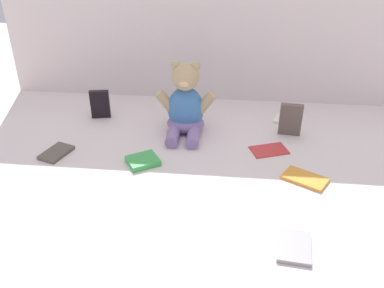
{
  "coord_description": "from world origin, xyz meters",
  "views": [
    {
      "loc": [
        0.1,
        -1.32,
        0.82
      ],
      "look_at": [
        -0.02,
        -0.1,
        0.1
      ],
      "focal_mm": 40.95,
      "sensor_mm": 36.0,
      "label": 1
    }
  ],
  "objects_px": {
    "book_case_3": "(305,179)",
    "book_case_7": "(56,153)",
    "teddy_bear": "(185,107)",
    "book_case_1": "(287,120)",
    "book_case_0": "(100,104)",
    "book_case_4": "(269,150)",
    "book_case_2": "(143,161)",
    "book_case_5": "(294,247)",
    "book_case_6": "(290,120)"
  },
  "relations": [
    {
      "from": "book_case_0",
      "to": "book_case_7",
      "type": "height_order",
      "value": "book_case_0"
    },
    {
      "from": "book_case_6",
      "to": "book_case_7",
      "type": "bearing_deg",
      "value": -159.64
    },
    {
      "from": "book_case_2",
      "to": "book_case_4",
      "type": "bearing_deg",
      "value": -105.69
    },
    {
      "from": "book_case_0",
      "to": "book_case_5",
      "type": "height_order",
      "value": "book_case_0"
    },
    {
      "from": "book_case_3",
      "to": "book_case_2",
      "type": "bearing_deg",
      "value": 115.06
    },
    {
      "from": "book_case_0",
      "to": "book_case_2",
      "type": "height_order",
      "value": "book_case_0"
    },
    {
      "from": "teddy_bear",
      "to": "book_case_4",
      "type": "relative_size",
      "value": 2.19
    },
    {
      "from": "book_case_1",
      "to": "book_case_7",
      "type": "distance_m",
      "value": 0.9
    },
    {
      "from": "book_case_0",
      "to": "book_case_1",
      "type": "distance_m",
      "value": 0.76
    },
    {
      "from": "teddy_bear",
      "to": "book_case_2",
      "type": "relative_size",
      "value": 2.76
    },
    {
      "from": "teddy_bear",
      "to": "book_case_3",
      "type": "distance_m",
      "value": 0.52
    },
    {
      "from": "book_case_2",
      "to": "book_case_6",
      "type": "xyz_separation_m",
      "value": [
        0.52,
        0.26,
        0.06
      ]
    },
    {
      "from": "book_case_2",
      "to": "book_case_5",
      "type": "bearing_deg",
      "value": -159.41
    },
    {
      "from": "book_case_4",
      "to": "book_case_6",
      "type": "relative_size",
      "value": 0.98
    },
    {
      "from": "book_case_5",
      "to": "book_case_7",
      "type": "height_order",
      "value": "book_case_7"
    },
    {
      "from": "teddy_bear",
      "to": "book_case_5",
      "type": "relative_size",
      "value": 2.27
    },
    {
      "from": "book_case_6",
      "to": "teddy_bear",
      "type": "bearing_deg",
      "value": -173.29
    },
    {
      "from": "teddy_bear",
      "to": "book_case_5",
      "type": "height_order",
      "value": "teddy_bear"
    },
    {
      "from": "book_case_7",
      "to": "book_case_0",
      "type": "bearing_deg",
      "value": 94.69
    },
    {
      "from": "teddy_bear",
      "to": "book_case_5",
      "type": "distance_m",
      "value": 0.71
    },
    {
      "from": "book_case_3",
      "to": "book_case_6",
      "type": "bearing_deg",
      "value": 34.69
    },
    {
      "from": "book_case_1",
      "to": "book_case_6",
      "type": "distance_m",
      "value": 0.13
    },
    {
      "from": "teddy_bear",
      "to": "book_case_2",
      "type": "xyz_separation_m",
      "value": [
        -0.12,
        -0.24,
        -0.09
      ]
    },
    {
      "from": "book_case_0",
      "to": "book_case_4",
      "type": "distance_m",
      "value": 0.71
    },
    {
      "from": "book_case_3",
      "to": "book_case_5",
      "type": "distance_m",
      "value": 0.33
    },
    {
      "from": "book_case_2",
      "to": "book_case_1",
      "type": "bearing_deg",
      "value": -86.64
    },
    {
      "from": "book_case_3",
      "to": "book_case_7",
      "type": "relative_size",
      "value": 1.18
    },
    {
      "from": "teddy_bear",
      "to": "book_case_6",
      "type": "relative_size",
      "value": 2.15
    },
    {
      "from": "book_case_7",
      "to": "teddy_bear",
      "type": "bearing_deg",
      "value": 45.84
    },
    {
      "from": "teddy_bear",
      "to": "book_case_7",
      "type": "distance_m",
      "value": 0.5
    },
    {
      "from": "book_case_6",
      "to": "book_case_3",
      "type": "bearing_deg",
      "value": -80.01
    },
    {
      "from": "book_case_1",
      "to": "book_case_7",
      "type": "xyz_separation_m",
      "value": [
        -0.84,
        -0.34,
        0.0
      ]
    },
    {
      "from": "book_case_0",
      "to": "book_case_2",
      "type": "bearing_deg",
      "value": -64.56
    },
    {
      "from": "book_case_2",
      "to": "book_case_5",
      "type": "relative_size",
      "value": 0.82
    },
    {
      "from": "teddy_bear",
      "to": "book_case_0",
      "type": "xyz_separation_m",
      "value": [
        -0.36,
        0.08,
        -0.04
      ]
    },
    {
      "from": "teddy_bear",
      "to": "book_case_1",
      "type": "height_order",
      "value": "teddy_bear"
    },
    {
      "from": "teddy_bear",
      "to": "book_case_6",
      "type": "bearing_deg",
      "value": 1.36
    },
    {
      "from": "book_case_4",
      "to": "book_case_3",
      "type": "bearing_deg",
      "value": -168.77
    },
    {
      "from": "book_case_0",
      "to": "book_case_1",
      "type": "relative_size",
      "value": 1.28
    },
    {
      "from": "book_case_1",
      "to": "book_case_2",
      "type": "xyz_separation_m",
      "value": [
        -0.52,
        -0.37,
        0.0
      ]
    },
    {
      "from": "book_case_0",
      "to": "teddy_bear",
      "type": "bearing_deg",
      "value": -23.78
    },
    {
      "from": "book_case_3",
      "to": "book_case_6",
      "type": "distance_m",
      "value": 0.31
    },
    {
      "from": "book_case_0",
      "to": "book_case_6",
      "type": "height_order",
      "value": "book_case_6"
    },
    {
      "from": "book_case_3",
      "to": "book_case_5",
      "type": "relative_size",
      "value": 1.12
    },
    {
      "from": "book_case_5",
      "to": "book_case_4",
      "type": "bearing_deg",
      "value": 100.94
    },
    {
      "from": "book_case_3",
      "to": "book_case_6",
      "type": "xyz_separation_m",
      "value": [
        -0.03,
        0.3,
        0.06
      ]
    },
    {
      "from": "teddy_bear",
      "to": "book_case_1",
      "type": "xyz_separation_m",
      "value": [
        0.4,
        0.12,
        -0.1
      ]
    },
    {
      "from": "book_case_0",
      "to": "book_case_4",
      "type": "height_order",
      "value": "book_case_0"
    },
    {
      "from": "book_case_4",
      "to": "book_case_7",
      "type": "relative_size",
      "value": 1.1
    },
    {
      "from": "book_case_0",
      "to": "book_case_5",
      "type": "distance_m",
      "value": 1.0
    }
  ]
}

